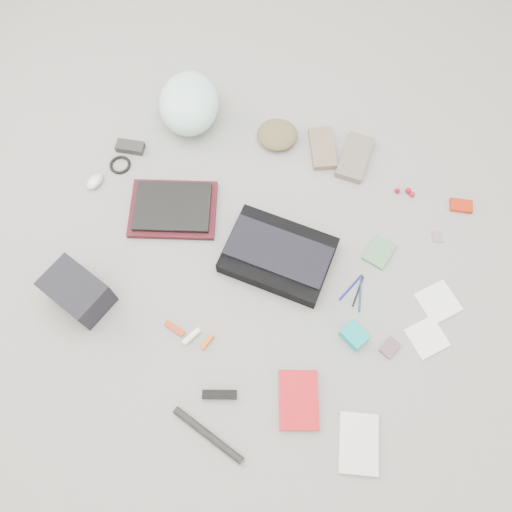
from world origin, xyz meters
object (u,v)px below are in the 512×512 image
at_px(laptop, 173,207).
at_px(messenger_bag, 278,255).
at_px(accordion_wallet, 354,335).
at_px(bike_helmet, 189,103).
at_px(camera_bag, 78,292).
at_px(book_red, 299,400).

bearing_deg(laptop, messenger_bag, -24.90).
bearing_deg(accordion_wallet, bike_helmet, 171.33).
bearing_deg(messenger_bag, bike_helmet, 140.85).
xyz_separation_m(messenger_bag, laptop, (-0.48, 0.02, 0.00)).
height_order(camera_bag, book_red, camera_bag).
distance_m(bike_helmet, accordion_wallet, 1.21).
relative_size(book_red, accordion_wallet, 2.33).
bearing_deg(messenger_bag, accordion_wallet, -26.81).
xyz_separation_m(laptop, accordion_wallet, (0.87, -0.19, -0.01)).
bearing_deg(camera_bag, accordion_wallet, 28.72).
distance_m(laptop, bike_helmet, 0.48).
distance_m(camera_bag, book_red, 0.91).
bearing_deg(camera_bag, laptop, 86.81).
bearing_deg(book_red, messenger_bag, 97.08).
distance_m(laptop, book_red, 0.91).
relative_size(laptop, accordion_wallet, 3.47).
xyz_separation_m(laptop, bike_helmet, (-0.15, 0.46, 0.06)).
height_order(messenger_bag, book_red, messenger_bag).
height_order(messenger_bag, bike_helmet, bike_helmet).
height_order(camera_bag, accordion_wallet, camera_bag).
bearing_deg(bike_helmet, camera_bag, -113.76).
relative_size(camera_bag, accordion_wallet, 2.53).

